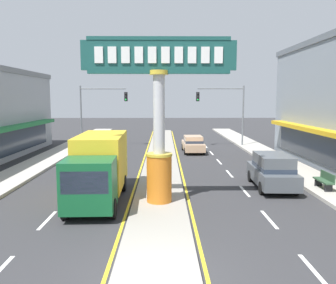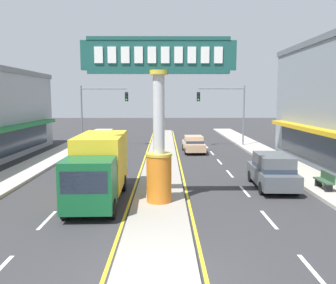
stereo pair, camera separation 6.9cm
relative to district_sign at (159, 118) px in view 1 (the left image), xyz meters
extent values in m
plane|color=#303033|center=(0.00, -6.92, -4.06)|extent=(160.00, 160.00, 0.00)
cube|color=gray|center=(0.00, 11.08, -3.99)|extent=(2.47, 52.00, 0.14)
cube|color=#ADA89E|center=(-9.15, 9.08, -3.97)|extent=(2.62, 60.00, 0.18)
cube|color=#ADA89E|center=(9.15, 9.08, -3.97)|extent=(2.62, 60.00, 0.18)
cube|color=silver|center=(-4.54, -2.12, -4.05)|extent=(0.14, 2.20, 0.01)
cube|color=silver|center=(-4.54, 2.28, -4.05)|extent=(0.14, 2.20, 0.01)
cube|color=silver|center=(-4.54, 6.68, -4.05)|extent=(0.14, 2.20, 0.01)
cube|color=silver|center=(-4.54, 11.08, -4.05)|extent=(0.14, 2.20, 0.01)
cube|color=silver|center=(-4.54, 15.48, -4.05)|extent=(0.14, 2.20, 0.01)
cube|color=silver|center=(-4.54, 19.88, -4.05)|extent=(0.14, 2.20, 0.01)
cube|color=silver|center=(-4.54, 24.28, -4.05)|extent=(0.14, 2.20, 0.01)
cube|color=silver|center=(4.54, -6.52, -4.05)|extent=(0.14, 2.20, 0.01)
cube|color=silver|center=(4.54, -2.12, -4.05)|extent=(0.14, 2.20, 0.01)
cube|color=silver|center=(4.54, 2.28, -4.05)|extent=(0.14, 2.20, 0.01)
cube|color=silver|center=(4.54, 6.68, -4.05)|extent=(0.14, 2.20, 0.01)
cube|color=silver|center=(4.54, 11.08, -4.05)|extent=(0.14, 2.20, 0.01)
cube|color=silver|center=(4.54, 15.48, -4.05)|extent=(0.14, 2.20, 0.01)
cube|color=silver|center=(4.54, 19.88, -4.05)|extent=(0.14, 2.20, 0.01)
cube|color=silver|center=(4.54, 24.28, -4.05)|extent=(0.14, 2.20, 0.01)
cube|color=yellow|center=(-1.42, 11.08, -4.05)|extent=(0.12, 52.00, 0.01)
cube|color=yellow|center=(1.42, 11.08, -4.05)|extent=(0.12, 52.00, 0.01)
cylinder|color=orange|center=(0.00, 0.00, -2.84)|extent=(1.16, 1.16, 2.16)
cylinder|color=gold|center=(0.00, 0.00, -1.70)|extent=(1.22, 1.22, 0.12)
cylinder|color=#B7B7BC|center=(0.00, 0.00, 0.18)|extent=(0.53, 0.53, 3.88)
cylinder|color=gold|center=(0.00, 0.00, 2.02)|extent=(0.85, 0.85, 0.20)
cube|color=#194C47|center=(0.00, 0.00, 2.77)|extent=(6.91, 0.24, 1.30)
cube|color=#194C47|center=(0.00, 0.00, 3.50)|extent=(6.36, 0.29, 0.16)
cube|color=#194C47|center=(0.00, 0.00, 2.04)|extent=(6.36, 0.29, 0.16)
cube|color=white|center=(-2.64, -0.15, 2.77)|extent=(0.38, 0.06, 0.71)
cube|color=white|center=(-2.06, -0.15, 2.77)|extent=(0.38, 0.06, 0.71)
cube|color=white|center=(-1.47, -0.15, 2.77)|extent=(0.38, 0.06, 0.71)
cube|color=white|center=(-0.88, -0.15, 2.77)|extent=(0.38, 0.06, 0.71)
cube|color=white|center=(-0.29, -0.15, 2.77)|extent=(0.38, 0.06, 0.71)
cube|color=white|center=(0.29, -0.15, 2.77)|extent=(0.38, 0.06, 0.71)
cube|color=white|center=(0.88, -0.15, 2.77)|extent=(0.38, 0.06, 0.71)
cube|color=white|center=(1.47, -0.15, 2.77)|extent=(0.38, 0.06, 0.71)
cube|color=white|center=(2.06, -0.15, 2.77)|extent=(0.38, 0.06, 0.71)
cube|color=white|center=(2.64, -0.15, 2.77)|extent=(0.38, 0.06, 0.71)
cube|color=#1E7038|center=(-11.50, 10.31, -1.38)|extent=(0.90, 20.02, 0.30)
cube|color=#283342|center=(-11.91, 10.31, -2.56)|extent=(0.08, 19.32, 2.00)
cube|color=gold|center=(10.48, 6.41, -1.28)|extent=(0.90, 19.15, 0.30)
cube|color=#283342|center=(10.89, 6.41, -2.56)|extent=(0.08, 18.48, 2.00)
cylinder|color=slate|center=(-8.24, 20.07, -0.96)|extent=(0.16, 0.16, 6.20)
cylinder|color=slate|center=(-5.93, 20.07, 1.84)|extent=(4.62, 0.12, 0.12)
cube|color=black|center=(-3.62, 19.91, 1.03)|extent=(0.32, 0.24, 0.92)
sphere|color=black|center=(-3.62, 19.77, 1.33)|extent=(0.17, 0.17, 0.17)
sphere|color=black|center=(-3.62, 19.77, 1.03)|extent=(0.17, 0.17, 0.17)
sphere|color=#19D83F|center=(-3.62, 19.77, 0.73)|extent=(0.17, 0.17, 0.17)
cylinder|color=slate|center=(8.24, 19.63, -0.96)|extent=(0.16, 0.16, 6.20)
cylinder|color=slate|center=(5.93, 19.63, 1.84)|extent=(4.62, 0.12, 0.12)
cube|color=black|center=(3.62, 19.47, 1.03)|extent=(0.32, 0.24, 0.92)
sphere|color=black|center=(3.62, 19.33, 1.33)|extent=(0.17, 0.17, 0.17)
sphere|color=black|center=(3.62, 19.33, 1.03)|extent=(0.17, 0.17, 0.17)
sphere|color=#19D83F|center=(3.62, 19.33, 0.73)|extent=(0.17, 0.17, 0.17)
cube|color=#4C5156|center=(6.19, 3.00, -3.36)|extent=(2.08, 4.67, 0.80)
cube|color=#4C5156|center=(6.18, 2.82, -2.56)|extent=(1.79, 2.92, 0.80)
cube|color=#283342|center=(6.18, 2.82, -2.84)|extent=(1.82, 2.95, 0.24)
cylinder|color=black|center=(5.37, 4.46, -3.72)|extent=(0.25, 0.69, 0.68)
cylinder|color=black|center=(7.12, 4.39, -3.72)|extent=(0.25, 0.69, 0.68)
cylinder|color=black|center=(5.26, 1.61, -3.72)|extent=(0.25, 0.69, 0.68)
cylinder|color=black|center=(7.00, 1.54, -3.72)|extent=(0.25, 0.69, 0.68)
cube|color=#14562D|center=(-2.86, -1.80, -2.65)|extent=(2.15, 2.05, 2.10)
cube|color=#283342|center=(-2.84, -2.76, -2.35)|extent=(1.85, 0.13, 0.90)
cube|color=gold|center=(-2.95, 1.70, -2.24)|extent=(2.32, 4.85, 2.60)
cylinder|color=black|center=(-1.89, -1.97, -3.64)|extent=(0.28, 0.85, 0.84)
cylinder|color=black|center=(-3.82, -2.02, -3.64)|extent=(0.28, 0.85, 0.84)
cylinder|color=black|center=(-1.96, 2.45, -3.64)|extent=(0.28, 0.85, 0.84)
cylinder|color=black|center=(-3.98, 2.40, -3.64)|extent=(0.28, 0.85, 0.84)
cube|color=tan|center=(2.89, 15.96, -3.46)|extent=(1.87, 4.35, 0.66)
cube|color=tan|center=(2.89, 15.79, -2.83)|extent=(1.61, 2.19, 0.60)
cube|color=#283342|center=(2.89, 15.79, -3.01)|extent=(1.64, 2.21, 0.24)
cylinder|color=black|center=(2.04, 17.27, -3.75)|extent=(0.24, 0.63, 0.62)
cylinder|color=black|center=(3.66, 17.31, -3.75)|extent=(0.24, 0.63, 0.62)
cylinder|color=black|center=(2.11, 14.61, -3.75)|extent=(0.24, 0.63, 0.62)
cylinder|color=black|center=(3.73, 14.65, -3.75)|extent=(0.24, 0.63, 0.62)
cube|color=#2D4C33|center=(8.64, 2.05, -3.44)|extent=(0.48, 1.60, 0.08)
cube|color=#2D4C33|center=(8.85, 2.05, -3.20)|extent=(0.06, 1.60, 0.40)
cube|color=black|center=(8.64, 1.45, -3.70)|extent=(0.38, 0.08, 0.36)
cube|color=black|center=(8.64, 2.65, -3.70)|extent=(0.38, 0.08, 0.36)
camera|label=1|loc=(0.22, -16.04, 0.88)|focal=37.71mm
camera|label=2|loc=(0.29, -16.04, 0.88)|focal=37.71mm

